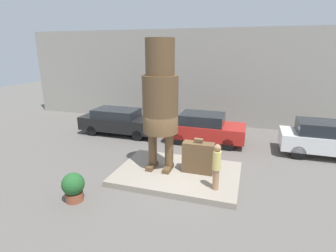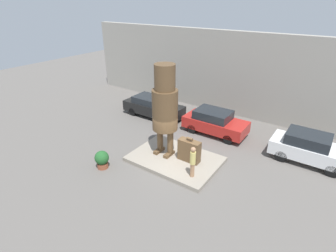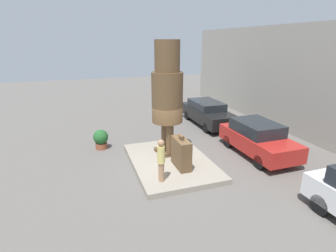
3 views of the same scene
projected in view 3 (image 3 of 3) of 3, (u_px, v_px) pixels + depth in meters
ground_plane at (170, 164)px, 11.91m from camera, size 60.00×60.00×0.00m
pedestal at (170, 162)px, 11.87m from camera, size 4.90×3.40×0.23m
building_backdrop at (324, 86)px, 13.50m from camera, size 28.00×0.60×6.28m
statue_figure at (167, 90)px, 11.60m from camera, size 1.40×1.40×5.18m
giant_suitcase at (181, 153)px, 10.99m from camera, size 1.24×0.48×1.45m
tourist at (161, 159)px, 9.77m from camera, size 0.29×0.29×1.69m
parked_car_black at (207, 112)px, 17.35m from camera, size 4.78×1.82×1.54m
parked_car_red at (258, 138)px, 12.70m from camera, size 4.22×1.88×1.63m
planter_pot at (101, 139)px, 13.48m from camera, size 0.76×0.76×1.01m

